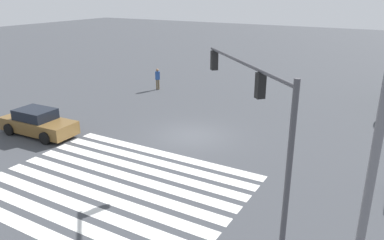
{
  "coord_description": "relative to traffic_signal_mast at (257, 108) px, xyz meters",
  "views": [
    {
      "loc": [
        10.0,
        -17.34,
        7.95
      ],
      "look_at": [
        0.0,
        0.0,
        0.98
      ],
      "focal_mm": 35.0,
      "sensor_mm": 36.0,
      "label": 1
    }
  ],
  "objects": [
    {
      "name": "ground_plane",
      "position": [
        -5.9,
        5.9,
        -4.21
      ],
      "size": [
        144.35,
        144.35,
        0.0
      ],
      "primitive_type": "plane",
      "color": "#3D3F44"
    },
    {
      "name": "crosswalk_markings",
      "position": [
        -5.9,
        -0.78,
        -4.21
      ],
      "size": [
        10.86,
        8.2,
        0.01
      ],
      "rotation": [
        0.0,
        0.0,
        1.57
      ],
      "color": "silver",
      "rests_on": "ground_plane"
    },
    {
      "name": "traffic_signal_mast",
      "position": [
        0.0,
        0.0,
        0.0
      ],
      "size": [
        5.3,
        5.3,
        5.75
      ],
      "rotation": [
        0.0,
        0.0,
        2.36
      ],
      "color": "#47474C",
      "rests_on": "ground_plane"
    },
    {
      "name": "car_2",
      "position": [
        -13.75,
        1.71,
        -3.51
      ],
      "size": [
        4.73,
        2.15,
        1.51
      ],
      "rotation": [
        0.0,
        0.0,
        0.04
      ],
      "color": "brown",
      "rests_on": "ground_plane"
    },
    {
      "name": "pedestrian",
      "position": [
        -13.75,
        13.72,
        -3.21
      ],
      "size": [
        0.41,
        0.41,
        1.77
      ],
      "rotation": [
        0.0,
        0.0,
        -0.78
      ],
      "color": "brown",
      "rests_on": "ground_plane"
    },
    {
      "name": "street_light_pole_a",
      "position": [
        3.9,
        -4.97,
        0.74
      ],
      "size": [
        0.8,
        0.36,
        8.3
      ],
      "color": "slate",
      "rests_on": "ground_plane"
    }
  ]
}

